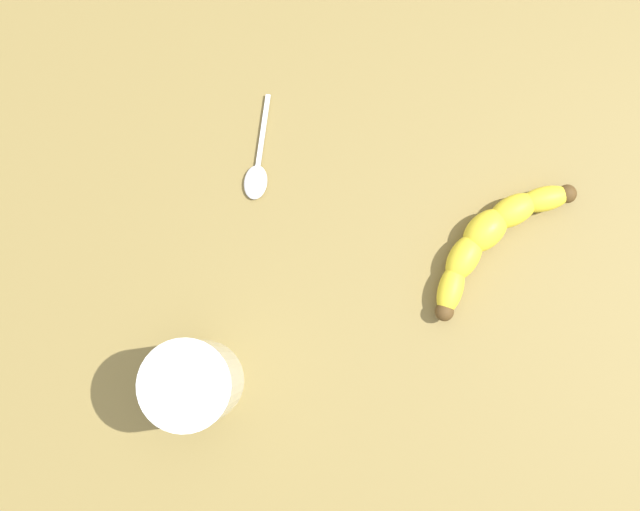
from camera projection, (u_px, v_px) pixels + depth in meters
The scene contains 4 objects.
wooden_tabletop at pixel (290, 213), 84.73cm from camera, with size 120.00×120.00×3.00cm, color olive.
banana at pixel (491, 237), 81.15cm from camera, with size 19.05×7.97×3.50cm.
smoothie_glass at pixel (195, 383), 75.50cm from camera, with size 8.26×8.26×11.81cm.
teaspoon at pixel (257, 176), 83.26cm from camera, with size 8.28×9.54×0.80cm.
Camera 1 is at (5.04, 13.90, 85.11)cm, focal length 45.35 mm.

